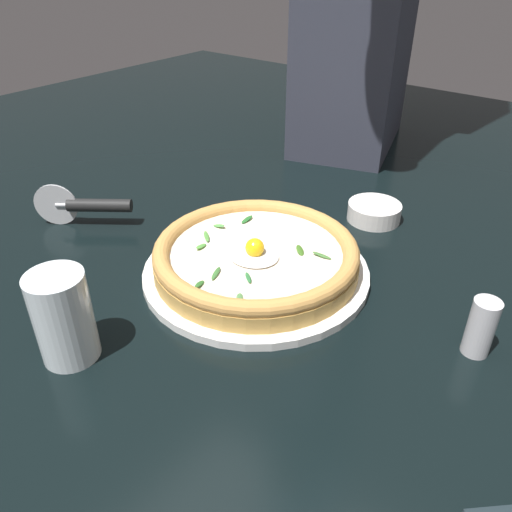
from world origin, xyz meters
TOP-DOWN VIEW (x-y plane):
  - ground_plane at (0.00, 0.00)m, footprint 2.40×2.40m
  - pizza_plate at (0.02, 0.03)m, footprint 0.33×0.33m
  - pizza at (0.02, 0.03)m, footprint 0.29×0.29m
  - side_bowl at (0.07, 0.28)m, footprint 0.09×0.09m
  - pizza_cutter at (-0.30, -0.03)m, footprint 0.14×0.11m
  - drinking_glass at (-0.05, -0.24)m, footprint 0.07×0.07m
  - pepper_shaker at (0.32, 0.06)m, footprint 0.03×0.03m

SIDE VIEW (x-z plane):
  - ground_plane at x=0.00m, z-range -0.03..0.00m
  - pizza_plate at x=0.02m, z-range 0.00..0.01m
  - side_bowl at x=0.07m, z-range 0.00..0.03m
  - pizza at x=0.02m, z-range 0.01..0.06m
  - pizza_cutter at x=-0.30m, z-range 0.00..0.07m
  - pepper_shaker at x=0.32m, z-range 0.00..0.07m
  - drinking_glass at x=-0.05m, z-range -0.01..0.10m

